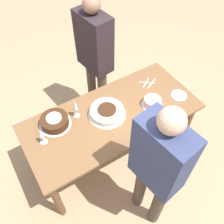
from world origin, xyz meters
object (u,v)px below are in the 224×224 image
(cake_front_chocolate, at_px, (55,121))
(wine_glass_far, at_px, (41,134))
(wine_glass_near, at_px, (75,106))
(person_cutting, at_px, (95,53))
(cake_back_decorated, at_px, (152,102))
(cake_center_white, at_px, (107,112))
(person_watching, at_px, (158,165))

(cake_front_chocolate, relative_size, wine_glass_far, 1.53)
(wine_glass_near, height_order, person_cutting, person_cutting)
(cake_front_chocolate, distance_m, cake_back_decorated, 0.96)
(cake_front_chocolate, distance_m, wine_glass_far, 0.22)
(cake_back_decorated, distance_m, person_cutting, 0.83)
(cake_center_white, bearing_deg, cake_back_decorated, 163.54)
(cake_back_decorated, relative_size, wine_glass_far, 1.07)
(cake_front_chocolate, relative_size, cake_back_decorated, 1.43)
(cake_front_chocolate, relative_size, person_watching, 0.19)
(cake_front_chocolate, height_order, person_cutting, person_cutting)
(wine_glass_near, xyz_separation_m, person_watching, (-0.23, 0.90, 0.08))
(cake_center_white, distance_m, cake_front_chocolate, 0.50)
(wine_glass_near, bearing_deg, cake_center_white, 151.18)
(cake_front_chocolate, bearing_deg, person_watching, 116.15)
(cake_center_white, bearing_deg, wine_glass_far, -2.69)
(cake_back_decorated, bearing_deg, person_watching, 53.55)
(cake_center_white, height_order, wine_glass_near, wine_glass_near)
(cake_center_white, bearing_deg, wine_glass_near, -28.82)
(wine_glass_near, height_order, wine_glass_far, wine_glass_near)
(cake_center_white, xyz_separation_m, wine_glass_near, (0.26, -0.14, 0.11))
(person_cutting, bearing_deg, wine_glass_near, -52.17)
(cake_center_white, xyz_separation_m, person_watching, (0.02, 0.76, 0.19))
(cake_front_chocolate, bearing_deg, wine_glass_near, 176.62)
(wine_glass_far, bearing_deg, person_watching, 127.86)
(cake_front_chocolate, height_order, person_watching, person_watching)
(wine_glass_far, bearing_deg, wine_glass_near, -163.84)
(cake_center_white, height_order, cake_back_decorated, same)
(person_cutting, bearing_deg, wine_glass_far, -62.66)
(cake_front_chocolate, xyz_separation_m, wine_glass_far, (0.17, 0.12, 0.08))
(cake_back_decorated, xyz_separation_m, person_cutting, (0.20, -0.78, 0.18))
(person_watching, bearing_deg, cake_front_chocolate, 18.10)
(person_cutting, distance_m, person_watching, 1.44)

